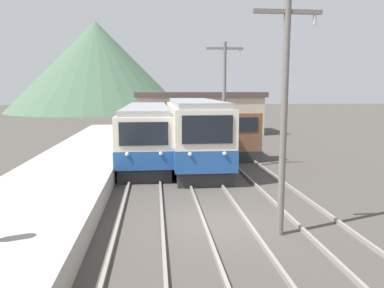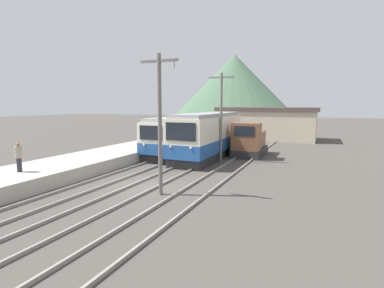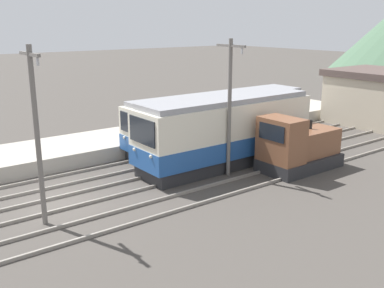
{
  "view_description": "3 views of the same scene",
  "coord_description": "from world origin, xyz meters",
  "px_view_note": "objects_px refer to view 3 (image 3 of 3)",
  "views": [
    {
      "loc": [
        -2.07,
        -11.81,
        4.42
      ],
      "look_at": [
        -0.16,
        7.53,
        1.57
      ],
      "focal_mm": 35.0,
      "sensor_mm": 36.0,
      "label": 1
    },
    {
      "loc": [
        9.03,
        -13.96,
        4.53
      ],
      "look_at": [
        -0.35,
        7.48,
        1.42
      ],
      "focal_mm": 28.0,
      "sensor_mm": 36.0,
      "label": 2
    },
    {
      "loc": [
        18.19,
        -6.34,
        7.7
      ],
      "look_at": [
        0.07,
        7.35,
        1.51
      ],
      "focal_mm": 42.0,
      "sensor_mm": 36.0,
      "label": 3
    }
  ],
  "objects_px": {
    "commuter_train_left": "(220,123)",
    "commuter_train_center": "(226,134)",
    "shunting_locomotive": "(297,148)",
    "catenary_mast_near": "(37,130)",
    "catenary_mast_mid": "(230,103)"
  },
  "relations": [
    {
      "from": "commuter_train_left",
      "to": "commuter_train_center",
      "type": "height_order",
      "value": "commuter_train_center"
    },
    {
      "from": "shunting_locomotive",
      "to": "catenary_mast_near",
      "type": "distance_m",
      "value": 13.52
    },
    {
      "from": "shunting_locomotive",
      "to": "catenary_mast_mid",
      "type": "xyz_separation_m",
      "value": [
        -1.49,
        -3.57,
        2.58
      ]
    },
    {
      "from": "commuter_train_center",
      "to": "catenary_mast_near",
      "type": "distance_m",
      "value": 11.03
    },
    {
      "from": "commuter_train_left",
      "to": "commuter_train_center",
      "type": "bearing_deg",
      "value": -35.53
    },
    {
      "from": "commuter_train_center",
      "to": "catenary_mast_near",
      "type": "relative_size",
      "value": 1.55
    },
    {
      "from": "commuter_train_left",
      "to": "catenary_mast_mid",
      "type": "xyz_separation_m",
      "value": [
        4.31,
        -3.12,
        2.19
      ]
    },
    {
      "from": "catenary_mast_mid",
      "to": "commuter_train_center",
      "type": "bearing_deg",
      "value": 143.46
    },
    {
      "from": "commuter_train_left",
      "to": "catenary_mast_near",
      "type": "xyz_separation_m",
      "value": [
        4.31,
        -12.73,
        2.19
      ]
    },
    {
      "from": "commuter_train_center",
      "to": "shunting_locomotive",
      "type": "bearing_deg",
      "value": 39.28
    },
    {
      "from": "shunting_locomotive",
      "to": "catenary_mast_near",
      "type": "xyz_separation_m",
      "value": [
        -1.49,
        -13.19,
        2.58
      ]
    },
    {
      "from": "shunting_locomotive",
      "to": "commuter_train_left",
      "type": "bearing_deg",
      "value": -175.52
    },
    {
      "from": "commuter_train_center",
      "to": "catenary_mast_mid",
      "type": "xyz_separation_m",
      "value": [
        1.51,
        -1.12,
        2.03
      ]
    },
    {
      "from": "shunting_locomotive",
      "to": "commuter_train_center",
      "type": "bearing_deg",
      "value": -140.72
    },
    {
      "from": "shunting_locomotive",
      "to": "catenary_mast_near",
      "type": "bearing_deg",
      "value": -96.46
    }
  ]
}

